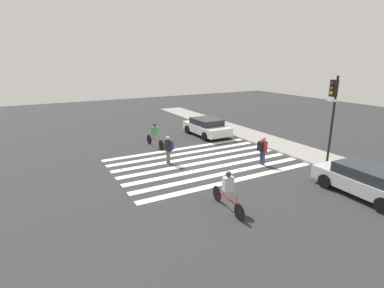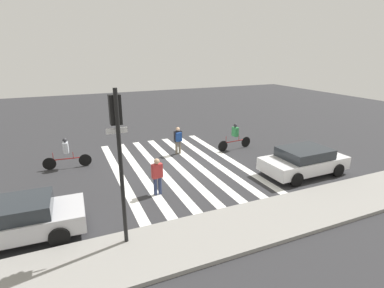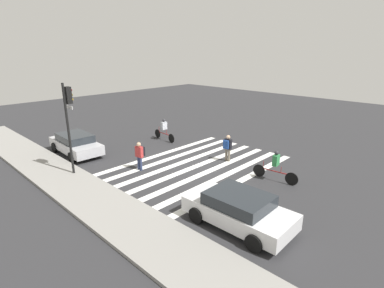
{
  "view_description": "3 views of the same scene",
  "coord_description": "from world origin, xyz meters",
  "px_view_note": "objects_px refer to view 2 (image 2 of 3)",
  "views": [
    {
      "loc": [
        13.76,
        -8.3,
        5.64
      ],
      "look_at": [
        -0.32,
        -0.54,
        1.08
      ],
      "focal_mm": 28.0,
      "sensor_mm": 36.0,
      "label": 1
    },
    {
      "loc": [
        5.17,
        13.68,
        5.8
      ],
      "look_at": [
        -0.54,
        0.71,
        1.35
      ],
      "focal_mm": 28.0,
      "sensor_mm": 36.0,
      "label": 2
    },
    {
      "loc": [
        -10.87,
        11.83,
        6.41
      ],
      "look_at": [
        0.0,
        0.48,
        1.42
      ],
      "focal_mm": 28.0,
      "sensor_mm": 36.0,
      "label": 3
    }
  ],
  "objects_px": {
    "pedestrian_child_with_backpack": "(178,138)",
    "cyclist_near_curb": "(66,152)",
    "traffic_light": "(118,140)",
    "pedestrian_adult_blue_shirt": "(157,173)",
    "car_parked_silver_sedan": "(304,161)",
    "car_parked_dark_suv": "(13,221)",
    "cyclist_mid_street": "(235,136)"
  },
  "relations": [
    {
      "from": "pedestrian_child_with_backpack",
      "to": "cyclist_near_curb",
      "type": "height_order",
      "value": "pedestrian_child_with_backpack"
    },
    {
      "from": "traffic_light",
      "to": "pedestrian_adult_blue_shirt",
      "type": "bearing_deg",
      "value": -124.58
    },
    {
      "from": "car_parked_silver_sedan",
      "to": "car_parked_dark_suv",
      "type": "bearing_deg",
      "value": 1.11
    },
    {
      "from": "traffic_light",
      "to": "pedestrian_child_with_backpack",
      "type": "xyz_separation_m",
      "value": [
        -4.58,
        -7.22,
        -2.46
      ]
    },
    {
      "from": "pedestrian_adult_blue_shirt",
      "to": "cyclist_near_curb",
      "type": "height_order",
      "value": "pedestrian_adult_blue_shirt"
    },
    {
      "from": "cyclist_near_curb",
      "to": "car_parked_dark_suv",
      "type": "relative_size",
      "value": 0.54
    },
    {
      "from": "pedestrian_adult_blue_shirt",
      "to": "cyclist_mid_street",
      "type": "height_order",
      "value": "cyclist_mid_street"
    },
    {
      "from": "cyclist_near_curb",
      "to": "pedestrian_adult_blue_shirt",
      "type": "bearing_deg",
      "value": 130.64
    },
    {
      "from": "car_parked_silver_sedan",
      "to": "car_parked_dark_suv",
      "type": "distance_m",
      "value": 12.26
    },
    {
      "from": "cyclist_mid_street",
      "to": "car_parked_dark_suv",
      "type": "relative_size",
      "value": 0.55
    },
    {
      "from": "traffic_light",
      "to": "car_parked_silver_sedan",
      "type": "height_order",
      "value": "traffic_light"
    },
    {
      "from": "pedestrian_child_with_backpack",
      "to": "cyclist_near_curb",
      "type": "xyz_separation_m",
      "value": [
        5.99,
        -0.26,
        -0.08
      ]
    },
    {
      "from": "car_parked_silver_sedan",
      "to": "pedestrian_child_with_backpack",
      "type": "bearing_deg",
      "value": -50.09
    },
    {
      "from": "cyclist_near_curb",
      "to": "cyclist_mid_street",
      "type": "height_order",
      "value": "cyclist_mid_street"
    },
    {
      "from": "cyclist_mid_street",
      "to": "pedestrian_child_with_backpack",
      "type": "bearing_deg",
      "value": -15.05
    },
    {
      "from": "traffic_light",
      "to": "cyclist_mid_street",
      "type": "height_order",
      "value": "traffic_light"
    },
    {
      "from": "pedestrian_adult_blue_shirt",
      "to": "cyclist_mid_street",
      "type": "bearing_deg",
      "value": -155.43
    },
    {
      "from": "pedestrian_adult_blue_shirt",
      "to": "cyclist_near_curb",
      "type": "xyz_separation_m",
      "value": [
        3.34,
        -4.68,
        -0.07
      ]
    },
    {
      "from": "traffic_light",
      "to": "cyclist_near_curb",
      "type": "xyz_separation_m",
      "value": [
        1.41,
        -7.48,
        -2.53
      ]
    },
    {
      "from": "traffic_light",
      "to": "car_parked_dark_suv",
      "type": "distance_m",
      "value": 4.46
    },
    {
      "from": "pedestrian_child_with_backpack",
      "to": "car_parked_dark_suv",
      "type": "distance_m",
      "value": 9.59
    },
    {
      "from": "car_parked_dark_suv",
      "to": "cyclist_mid_street",
      "type": "bearing_deg",
      "value": -153.48
    },
    {
      "from": "pedestrian_child_with_backpack",
      "to": "cyclist_mid_street",
      "type": "xyz_separation_m",
      "value": [
        -3.46,
        0.57,
        -0.07
      ]
    },
    {
      "from": "cyclist_near_curb",
      "to": "cyclist_mid_street",
      "type": "relative_size",
      "value": 0.98
    },
    {
      "from": "pedestrian_adult_blue_shirt",
      "to": "car_parked_dark_suv",
      "type": "bearing_deg",
      "value": 5.9
    },
    {
      "from": "car_parked_dark_suv",
      "to": "cyclist_near_curb",
      "type": "bearing_deg",
      "value": -104.45
    },
    {
      "from": "pedestrian_child_with_backpack",
      "to": "car_parked_silver_sedan",
      "type": "relative_size",
      "value": 0.38
    },
    {
      "from": "traffic_light",
      "to": "cyclist_near_curb",
      "type": "bearing_deg",
      "value": -79.33
    },
    {
      "from": "pedestrian_child_with_backpack",
      "to": "cyclist_near_curb",
      "type": "bearing_deg",
      "value": 171.86
    },
    {
      "from": "cyclist_near_curb",
      "to": "car_parked_silver_sedan",
      "type": "xyz_separation_m",
      "value": [
        -10.49,
        5.48,
        -0.18
      ]
    },
    {
      "from": "pedestrian_child_with_backpack",
      "to": "car_parked_silver_sedan",
      "type": "distance_m",
      "value": 6.89
    },
    {
      "from": "traffic_light",
      "to": "cyclist_near_curb",
      "type": "distance_m",
      "value": 8.02
    }
  ]
}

